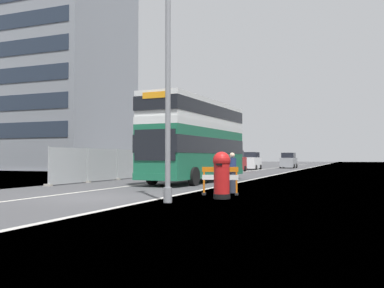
% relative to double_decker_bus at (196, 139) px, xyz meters
% --- Properties ---
extents(ground, '(140.00, 280.00, 0.10)m').
position_rel_double_decker_bus_xyz_m(ground, '(0.43, -10.72, -2.68)').
color(ground, '#424244').
extents(double_decker_bus, '(3.19, 10.54, 4.95)m').
position_rel_double_decker_bus_xyz_m(double_decker_bus, '(0.00, 0.00, 0.00)').
color(double_decker_bus, '#196042').
rests_on(double_decker_bus, ground).
extents(lamppost_foreground, '(0.29, 0.70, 9.00)m').
position_rel_double_decker_bus_xyz_m(lamppost_foreground, '(3.31, -11.36, 1.63)').
color(lamppost_foreground, gray).
rests_on(lamppost_foreground, ground).
extents(red_pillar_postbox, '(0.65, 0.65, 1.72)m').
position_rel_double_decker_bus_xyz_m(red_pillar_postbox, '(4.58, -9.40, -1.69)').
color(red_pillar_postbox, black).
rests_on(red_pillar_postbox, ground).
extents(roadworks_barrier, '(1.52, 0.81, 1.12)m').
position_rel_double_decker_bus_xyz_m(roadworks_barrier, '(4.04, -7.87, -1.94)').
color(roadworks_barrier, orange).
rests_on(roadworks_barrier, ground).
extents(construction_site_fence, '(0.44, 13.80, 2.10)m').
position_rel_double_decker_bus_xyz_m(construction_site_fence, '(-5.86, 0.47, -1.62)').
color(construction_site_fence, '#A8AAAD').
rests_on(construction_site_fence, ground).
extents(car_oncoming_near, '(2.08, 4.25, 2.24)m').
position_rel_double_decker_bus_xyz_m(car_oncoming_near, '(-3.16, 19.09, -1.57)').
color(car_oncoming_near, maroon).
rests_on(car_oncoming_near, ground).
extents(car_receding_mid, '(1.94, 3.91, 2.15)m').
position_rel_double_decker_bus_xyz_m(car_receding_mid, '(-3.28, 27.66, -1.61)').
color(car_receding_mid, silver).
rests_on(car_receding_mid, ground).
extents(car_receding_far, '(2.03, 4.15, 2.15)m').
position_rel_double_decker_bus_xyz_m(car_receding_far, '(-0.09, 36.56, -1.62)').
color(car_receding_far, gray).
rests_on(car_receding_far, ground).
extents(bare_tree_far_verge_near, '(3.59, 2.19, 4.22)m').
position_rel_double_decker_bus_xyz_m(bare_tree_far_verge_near, '(-15.04, 29.61, -0.29)').
color(bare_tree_far_verge_near, '#4C3D2D').
rests_on(bare_tree_far_verge_near, ground).
extents(bare_tree_far_verge_mid, '(2.47, 3.02, 5.27)m').
position_rel_double_decker_bus_xyz_m(bare_tree_far_verge_mid, '(-14.60, 41.87, 0.10)').
color(bare_tree_far_verge_mid, '#4C3D2D').
rests_on(bare_tree_far_verge_mid, ground).
extents(pedestrian_at_kerb, '(0.34, 0.34, 1.71)m').
position_rel_double_decker_bus_xyz_m(pedestrian_at_kerb, '(4.25, -6.87, -1.77)').
color(pedestrian_at_kerb, '#2D3342').
rests_on(pedestrian_at_kerb, ground).
extents(backdrop_office_block, '(24.62, 14.40, 25.43)m').
position_rel_double_decker_bus_xyz_m(backdrop_office_block, '(-31.72, 20.88, 10.09)').
color(backdrop_office_block, gray).
rests_on(backdrop_office_block, ground).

